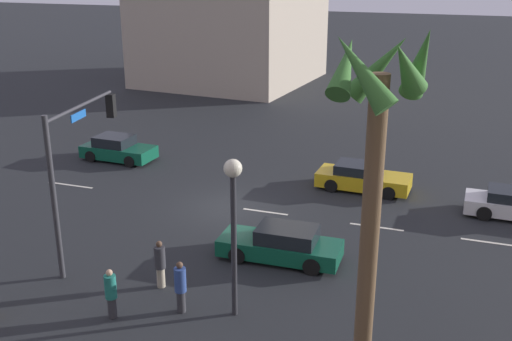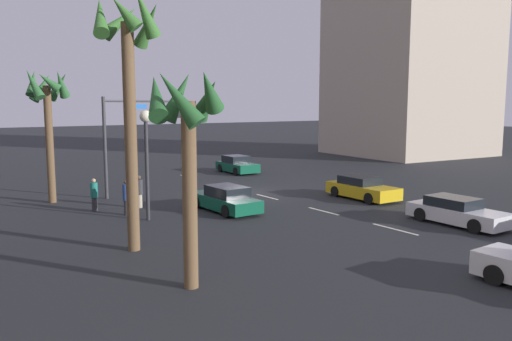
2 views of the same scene
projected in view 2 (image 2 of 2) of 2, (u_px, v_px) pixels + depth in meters
The scene contains 17 objects.
ground_plane at pixel (250, 193), 31.63m from camera, with size 220.00×220.00×0.00m, color #232628.
lane_stripe_1 at pixel (395, 229), 22.33m from camera, with size 2.51×0.14×0.01m, color silver.
lane_stripe_2 at pixel (323, 211), 26.13m from camera, with size 2.26×0.14×0.01m, color silver.
lane_stripe_3 at pixel (267, 197), 30.18m from camera, with size 2.11×0.14×0.01m, color silver.
lane_stripe_4 at pixel (188, 177), 38.61m from camera, with size 2.58×0.14×0.01m, color silver.
car_0 at pixel (362, 188), 29.58m from camera, with size 4.54×2.05×1.31m.
car_3 at pixel (225, 199), 26.13m from camera, with size 4.62×1.91×1.34m.
car_4 at pixel (237, 165), 40.93m from camera, with size 4.15×2.07×1.38m.
car_5 at pixel (457, 212), 23.18m from camera, with size 4.59×1.92×1.25m.
traffic_signal at pixel (133, 128), 30.41m from camera, with size 0.96×5.35×5.93m.
streetlamp at pixel (146, 142), 23.66m from camera, with size 0.56×0.56×5.21m.
pedestrian_0 at pixel (139, 191), 26.93m from camera, with size 0.47×0.47×1.74m.
pedestrian_1 at pixel (94, 194), 26.12m from camera, with size 0.53×0.53×1.69m.
pedestrian_2 at pixel (127, 197), 25.14m from camera, with size 0.54×0.54×1.78m.
palm_tree_0 at pixel (185, 128), 14.57m from camera, with size 2.55×2.49×6.53m.
palm_tree_1 at pixel (129, 68), 18.29m from camera, with size 2.43×2.66×9.52m.
palm_tree_2 at pixel (47, 101), 27.82m from camera, with size 2.50×2.76×7.47m.
Camera 2 is at (-25.87, 17.44, 5.44)m, focal length 35.54 mm.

